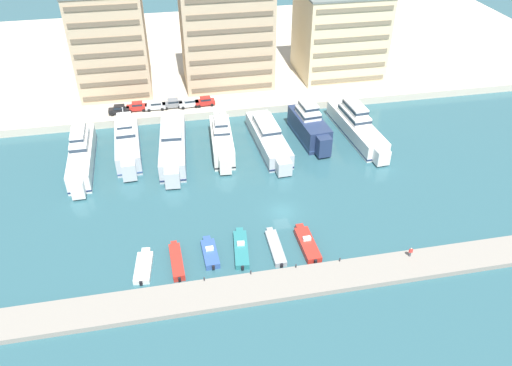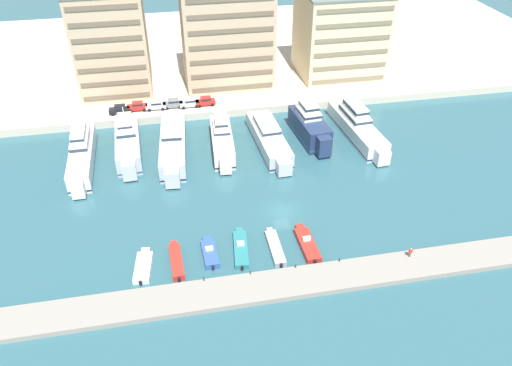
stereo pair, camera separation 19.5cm
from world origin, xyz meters
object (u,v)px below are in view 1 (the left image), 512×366
Objects in this scene: yacht_white_mid_right at (357,126)px; car_red_left at (137,106)px; yacht_silver_mid_left at (173,144)px; yacht_white_far_left at (81,154)px; pedestrian_near_edge at (411,251)px; yacht_silver_left at (127,142)px; yacht_silver_center at (269,138)px; motorboat_blue_mid_left at (210,253)px; motorboat_red_center_right at (307,244)px; motorboat_red_left at (177,261)px; car_black_far_left at (119,109)px; motorboat_white_far_left at (144,267)px; car_red_center_right at (205,101)px; motorboat_teal_center_left at (241,248)px; car_silver_center at (189,103)px; car_grey_center_left at (173,103)px; yacht_ivory_center_left at (222,139)px; car_silver_mid_left at (156,105)px; yacht_navy_center_right at (310,126)px; motorboat_grey_center at (275,247)px.

car_red_left is (-41.50, 15.81, 0.38)m from yacht_white_mid_right.
yacht_silver_mid_left is 1.01× the size of yacht_white_mid_right.
pedestrian_near_edge is at bearing -35.91° from yacht_white_far_left.
yacht_silver_left reaches higher than yacht_silver_center.
car_red_left is at bearing 102.52° from motorboat_blue_mid_left.
yacht_silver_center is 28.03m from motorboat_red_center_right.
pedestrian_near_edge reaches higher than motorboat_red_left.
yacht_white_mid_right is 34.48m from pedestrian_near_edge.
yacht_white_far_left reaches higher than car_black_far_left.
car_red_center_right is at bearing 73.11° from motorboat_white_far_left.
yacht_white_mid_right reaches higher than car_red_left.
motorboat_teal_center_left is (-9.87, -27.07, -1.35)m from yacht_silver_center.
yacht_silver_left is 4.61× the size of car_silver_center.
yacht_silver_mid_left reaches higher than car_red_center_right.
car_silver_center is (10.61, -0.43, 0.00)m from car_red_left.
motorboat_red_center_right is (9.44, -0.92, 0.07)m from motorboat_teal_center_left.
motorboat_red_left is at bearing -101.44° from car_red_center_right.
motorboat_teal_center_left is 2.01× the size of car_grey_center_left.
yacht_silver_left is at bearing 94.28° from motorboat_white_far_left.
car_silver_center is at bearing -2.31° from car_red_left.
yacht_silver_left is at bearing -133.12° from car_silver_center.
car_red_center_right is (6.69, -0.27, 0.00)m from car_grey_center_left.
motorboat_teal_center_left is 23.44m from pedestrian_near_edge.
yacht_white_far_left reaches higher than yacht_ivory_center_left.
car_silver_mid_left is at bearing 99.42° from yacht_silver_mid_left.
motorboat_blue_mid_left is at bearing -178.62° from motorboat_teal_center_left.
car_red_left is at bearing 155.02° from yacht_navy_center_right.
yacht_white_far_left is 23.52m from car_grey_center_left.
motorboat_white_far_left is (2.30, -30.81, -1.99)m from yacht_silver_left.
motorboat_grey_center is 0.99× the size of motorboat_red_center_right.
car_silver_mid_left is (-11.52, 15.83, 0.31)m from yacht_ivory_center_left.
yacht_ivory_center_left reaches higher than motorboat_white_far_left.
yacht_navy_center_right is 3.70× the size of car_red_center_right.
yacht_silver_mid_left is 8.96m from yacht_ivory_center_left.
car_red_left is 10.62m from car_silver_center.
motorboat_white_far_left is 1.63× the size of car_red_center_right.
yacht_silver_center is at bearing 55.82° from motorboat_red_left.
yacht_white_far_left is 2.57× the size of motorboat_red_center_right.
pedestrian_near_edge is at bearing -56.51° from car_silver_mid_left.
car_grey_center_left is at bearing 87.12° from motorboat_red_left.
car_black_far_left is at bearing 121.77° from motorboat_red_center_right.
motorboat_red_center_right is 45.96m from car_silver_center.
yacht_white_mid_right reaches higher than motorboat_teal_center_left.
yacht_ivory_center_left is 26.23m from yacht_white_mid_right.
yacht_white_far_left is 51.12m from yacht_white_mid_right.
yacht_white_far_left is 19.06m from car_red_left.
yacht_navy_center_right reaches higher than motorboat_white_far_left.
motorboat_white_far_left is 44.96m from car_grey_center_left.
yacht_silver_left is 32.17m from motorboat_blue_mid_left.
yacht_silver_center is 36.54m from motorboat_white_far_left.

